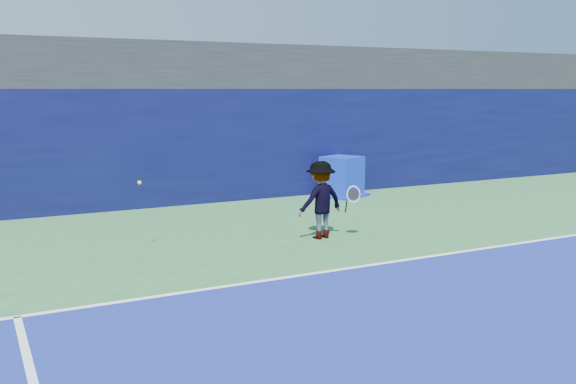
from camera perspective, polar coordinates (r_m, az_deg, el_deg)
name	(u,v)px	position (r m, az deg, el deg)	size (l,w,h in m)	color
ground	(463,329)	(8.56, 15.33, -11.70)	(80.00, 80.00, 0.00)	#306B39
baseline	(340,270)	(10.84, 4.61, -6.89)	(24.00, 0.10, 0.01)	white
stadium_band	(180,67)	(18.23, -9.54, 10.92)	(36.00, 3.00, 1.20)	black
back_wall_assembly	(194,146)	(17.33, -8.38, 4.09)	(36.00, 1.03, 3.00)	#090C36
equipment_cart	(342,178)	(18.14, 4.80, 1.24)	(1.53, 1.53, 1.12)	#0C24B4
tennis_player	(321,200)	(12.95, 2.93, -0.71)	(1.28, 0.74, 1.57)	white
tennis_ball	(139,183)	(12.11, -13.07, 0.83)	(0.07, 0.07, 0.07)	yellow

